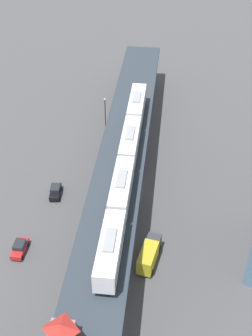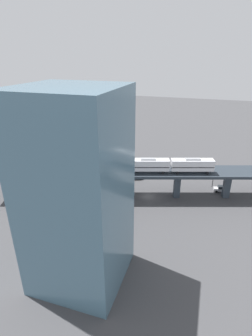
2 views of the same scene
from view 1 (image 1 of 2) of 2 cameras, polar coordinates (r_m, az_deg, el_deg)
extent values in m
plane|color=#424244|center=(88.44, -0.41, -2.47)|extent=(400.00, 400.00, 0.00)
cube|color=#283039|center=(83.36, -0.44, 1.88)|extent=(35.73, 90.26, 0.80)
cube|color=#333D47|center=(118.51, 1.79, 11.02)|extent=(2.26, 2.26, 7.87)
cube|color=#333D47|center=(105.35, 1.08, 7.39)|extent=(2.26, 2.26, 7.87)
cube|color=#333D47|center=(92.75, 0.19, 2.76)|extent=(2.26, 2.26, 7.87)
cube|color=#333D47|center=(80.98, -0.96, -3.28)|extent=(2.26, 2.26, 7.87)
cube|color=#333D47|center=(70.44, -2.50, -11.25)|extent=(2.26, 2.26, 7.87)
cube|color=silver|center=(91.74, 1.32, 7.70)|extent=(6.29, 12.29, 3.10)
cube|color=black|center=(91.89, 1.32, 7.54)|extent=(6.25, 12.07, 0.24)
cube|color=gray|center=(90.89, 1.33, 8.64)|extent=(2.60, 4.43, 0.36)
cylinder|color=black|center=(96.35, 2.24, 7.80)|extent=(0.46, 0.87, 0.84)
cylinder|color=black|center=(96.52, 0.82, 7.88)|extent=(0.46, 0.87, 0.84)
cylinder|color=black|center=(89.17, 1.81, 5.13)|extent=(0.46, 0.87, 0.84)
cylinder|color=black|center=(89.35, 0.29, 5.23)|extent=(0.46, 0.87, 0.84)
cube|color=silver|center=(81.11, 0.49, 3.28)|extent=(6.29, 12.29, 3.10)
cube|color=black|center=(81.27, 0.49, 3.11)|extent=(6.25, 12.07, 0.24)
cube|color=gray|center=(80.14, 0.50, 4.30)|extent=(2.60, 4.43, 0.36)
cylinder|color=black|center=(85.67, 1.57, 3.64)|extent=(0.46, 0.87, 0.84)
cylinder|color=black|center=(85.86, -0.01, 3.74)|extent=(0.46, 0.87, 0.84)
cylinder|color=black|center=(78.87, 1.03, 0.25)|extent=(0.46, 0.87, 0.84)
cylinder|color=black|center=(79.07, -0.69, 0.36)|extent=(0.46, 0.87, 0.84)
cube|color=silver|center=(71.12, -0.56, -2.42)|extent=(6.29, 12.29, 3.10)
cube|color=black|center=(71.31, -0.56, -2.60)|extent=(6.25, 12.07, 0.24)
cube|color=gray|center=(70.02, -0.57, -1.33)|extent=(2.60, 4.43, 0.36)
cylinder|color=black|center=(75.58, 0.72, -1.68)|extent=(0.46, 0.87, 0.84)
cylinder|color=black|center=(75.79, -1.07, -1.55)|extent=(0.46, 0.87, 0.84)
cylinder|color=black|center=(69.32, 0.02, -6.05)|extent=(0.46, 0.87, 0.84)
cylinder|color=black|center=(69.55, -1.94, -5.90)|extent=(0.46, 0.87, 0.84)
cube|color=silver|center=(62.08, -1.96, -9.87)|extent=(6.29, 12.29, 3.10)
cube|color=black|center=(62.30, -1.95, -10.05)|extent=(6.25, 12.07, 0.24)
cube|color=gray|center=(60.82, -1.99, -8.77)|extent=(2.60, 4.43, 0.36)
cylinder|color=black|center=(66.36, -0.39, -8.54)|extent=(0.46, 0.87, 0.84)
cylinder|color=black|center=(66.60, -2.44, -8.37)|extent=(0.46, 0.87, 0.84)
cylinder|color=black|center=(60.89, -1.33, -14.21)|extent=(0.46, 0.87, 0.84)
cylinder|color=black|center=(61.15, -3.61, -13.99)|extent=(0.46, 0.87, 0.84)
cube|color=slate|center=(56.28, -7.84, -19.63)|extent=(3.51, 3.51, 2.50)
pyramid|color=maroon|center=(54.87, -8.00, -18.66)|extent=(4.04, 4.04, 0.90)
cube|color=silver|center=(107.09, -0.75, 5.95)|extent=(2.52, 4.64, 0.80)
cube|color=#1E2328|center=(106.81, -0.74, 6.34)|extent=(1.99, 2.45, 0.76)
cylinder|color=black|center=(108.30, -0.12, 6.09)|extent=(0.35, 0.69, 0.66)
cylinder|color=black|center=(108.67, -1.00, 6.21)|extent=(0.35, 0.69, 0.66)
cylinder|color=black|center=(105.95, -0.50, 5.31)|extent=(0.35, 0.69, 0.66)
cylinder|color=black|center=(106.33, -1.40, 5.43)|extent=(0.35, 0.69, 0.66)
cube|color=black|center=(87.45, -8.60, -2.91)|extent=(3.38, 4.75, 0.80)
cube|color=#1E2328|center=(87.06, -8.63, -2.45)|extent=(2.37, 2.67, 0.76)
cylinder|color=black|center=(88.65, -7.91, -2.51)|extent=(0.48, 0.70, 0.66)
cylinder|color=black|center=(88.91, -9.00, -2.49)|extent=(0.48, 0.70, 0.66)
cylinder|color=black|center=(86.51, -8.14, -3.73)|extent=(0.48, 0.70, 0.66)
cylinder|color=black|center=(86.78, -9.26, -3.71)|extent=(0.48, 0.70, 0.66)
cube|color=#AD1E1E|center=(78.24, -12.83, -9.56)|extent=(2.95, 4.73, 0.80)
cube|color=#1E2328|center=(77.78, -12.88, -9.09)|extent=(2.19, 2.57, 0.76)
cylinder|color=black|center=(79.17, -11.88, -9.10)|extent=(0.41, 0.70, 0.66)
cylinder|color=black|center=(79.69, -13.06, -8.94)|extent=(0.41, 0.70, 0.66)
cylinder|color=black|center=(77.39, -12.52, -10.61)|extent=(0.41, 0.70, 0.66)
cylinder|color=black|center=(77.92, -13.72, -10.43)|extent=(0.41, 0.70, 0.66)
cube|color=#333338|center=(76.18, 3.38, -9.01)|extent=(2.42, 2.24, 2.30)
cube|color=gold|center=(73.66, 2.67, -10.85)|extent=(2.89, 5.43, 2.70)
cylinder|color=black|center=(76.88, 4.07, -9.75)|extent=(0.46, 1.03, 1.00)
cylinder|color=black|center=(77.17, 2.63, -9.44)|extent=(0.46, 1.03, 1.00)
cylinder|color=black|center=(73.54, 3.11, -12.59)|extent=(0.46, 1.03, 1.00)
cylinder|color=black|center=(73.86, 1.52, -12.24)|extent=(0.46, 1.03, 1.00)
cylinder|color=black|center=(104.64, -2.55, 6.70)|extent=(0.20, 0.20, 6.50)
sphere|color=beige|center=(102.90, -2.60, 8.36)|extent=(0.44, 0.44, 0.44)
camera|label=2|loc=(88.18, 52.45, 12.67)|focal=28.00mm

